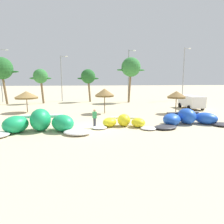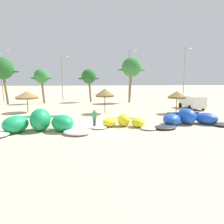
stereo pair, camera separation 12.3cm
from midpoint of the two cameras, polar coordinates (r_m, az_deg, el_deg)
ground_plane at (r=17.69m, az=-4.93°, el=-4.33°), size 260.00×260.00×0.00m
kite_left at (r=17.01m, az=-19.41°, el=-3.00°), size 8.33×3.82×1.79m
kite_left_of_center at (r=17.80m, az=3.48°, el=-2.87°), size 5.55×3.16×1.07m
kite_center at (r=19.95m, az=20.88°, el=-1.76°), size 8.05×3.82×1.43m
beach_umbrella_near_van at (r=27.67m, az=-22.56°, el=4.44°), size 2.87×2.87×2.67m
beach_umbrella_middle at (r=24.77m, az=-1.87°, el=5.43°), size 2.34×2.34×3.03m
beach_umbrella_near_palms at (r=25.87m, az=17.79°, el=4.63°), size 2.23×2.23×2.73m
parked_van at (r=31.05m, az=21.36°, el=2.87°), size 2.32×4.80×1.84m
person_near_kites at (r=17.32m, az=-4.73°, el=-1.84°), size 0.36×0.24×1.62m
palm_left at (r=38.50m, az=-28.25°, el=10.63°), size 5.43×3.62×7.75m
palm_left_of_gap at (r=37.51m, az=-19.05°, el=9.29°), size 3.68×2.45×5.92m
palm_center_left at (r=38.33m, az=-6.40°, el=9.74°), size 3.95×2.64×6.02m
palm_center_right at (r=37.26m, az=5.59°, el=12.27°), size 5.13×3.42×8.02m
lamppost_west at (r=42.18m, az=-28.23°, el=9.56°), size 1.72×0.24×9.46m
lamppost_west_center at (r=40.50m, az=-13.52°, el=9.74°), size 1.44×0.24×8.56m
lamppost_east_center at (r=38.78m, az=5.06°, el=10.72°), size 1.44×0.24×9.53m
lamppost_east at (r=43.71m, az=19.74°, el=10.55°), size 1.41×0.24×10.31m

